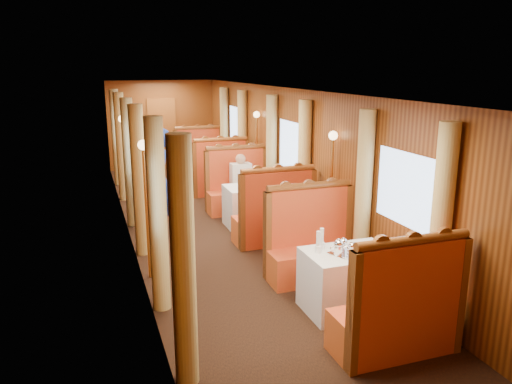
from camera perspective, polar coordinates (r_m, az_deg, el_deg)
name	(u,v)px	position (r m, az deg, el deg)	size (l,w,h in m)	color
floor	(215,229)	(9.13, -4.66, -4.29)	(3.00, 12.00, 0.01)	black
ceiling	(212,90)	(8.67, -5.00, 11.58)	(3.00, 12.00, 0.01)	silver
wall_far	(162,125)	(14.64, -10.71, 7.55)	(3.00, 2.50, 0.01)	brown
wall_near	(441,324)	(3.60, 20.43, -13.94)	(3.00, 2.50, 0.01)	brown
wall_left	(126,167)	(8.58, -14.58, 2.73)	(12.00, 2.50, 0.01)	brown
wall_right	(293,157)	(9.29, 4.20, 4.01)	(12.00, 2.50, 0.01)	brown
doorway_far	(162,134)	(14.65, -10.64, 6.57)	(0.80, 0.04, 2.00)	brown
table_near	(348,281)	(6.21, 10.47, -9.95)	(1.05, 0.72, 0.75)	white
banquette_near_fwd	(398,316)	(5.42, 15.87, -13.45)	(1.30, 0.55, 1.34)	red
banquette_near_aft	(312,249)	(7.02, 6.42, -6.46)	(1.30, 0.55, 1.34)	red
table_mid	(254,206)	(9.22, -0.19, -1.61)	(1.05, 0.72, 0.75)	white
banquette_mid_fwd	(274,219)	(8.30, 2.08, -3.09)	(1.30, 0.55, 1.34)	red
banquette_mid_aft	(238,191)	(10.14, -2.04, 0.14)	(1.30, 0.55, 1.34)	red
table_far	(209,170)	(12.49, -5.39, 2.55)	(1.05, 0.72, 0.75)	white
banquette_far_fwd	(220,176)	(11.52, -4.19, 1.82)	(1.30, 0.55, 1.34)	red
banquette_far_aft	(200,161)	(13.45, -6.43, 3.57)	(1.30, 0.55, 1.34)	red
tea_tray	(344,253)	(6.00, 10.04, -6.86)	(0.34, 0.26, 0.01)	silver
teapot_left	(338,250)	(5.89, 9.40, -6.52)	(0.19, 0.14, 0.15)	silver
teapot_right	(352,251)	(5.92, 10.91, -6.60)	(0.16, 0.12, 0.13)	silver
teapot_back	(343,246)	(6.04, 9.93, -6.15)	(0.15, 0.12, 0.13)	silver
fruit_plate	(377,252)	(6.07, 13.67, -6.67)	(0.22, 0.22, 0.05)	white
cup_inboard	(318,244)	(5.95, 7.12, -5.92)	(0.08, 0.08, 0.26)	white
cup_outboard	(322,241)	(6.06, 7.50, -5.56)	(0.08, 0.08, 0.26)	white
rose_vase_mid	(254,177)	(9.06, -0.21, 1.70)	(0.06, 0.06, 0.36)	silver
rose_vase_far	(208,148)	(12.37, -5.48, 5.03)	(0.06, 0.06, 0.36)	silver
window_left_near	(157,213)	(5.14, -11.23, -2.34)	(1.20, 0.90, 0.01)	#8EADD6
curtain_left_near_a	(183,265)	(4.52, -8.32, -8.26)	(0.22, 0.22, 2.35)	tan
curtain_left_near_b	(158,216)	(5.98, -11.17, -2.75)	(0.22, 0.22, 2.35)	tan
window_right_near	(406,190)	(6.25, 16.80, 0.26)	(1.20, 0.90, 0.01)	#8EADD6
curtain_right_near_a	(440,232)	(5.67, 20.30, -4.33)	(0.22, 0.22, 2.35)	tan
curtain_right_near_b	(363,197)	(6.89, 12.18, -0.54)	(0.22, 0.22, 2.35)	tan
window_left_mid	(127,156)	(8.54, -14.57, 4.05)	(1.20, 0.90, 0.01)	#8EADD6
curtain_left_mid_a	(139,181)	(7.84, -13.19, 1.20)	(0.22, 0.22, 2.35)	tan
curtain_left_mid_b	(130,163)	(9.37, -14.23, 3.23)	(0.22, 0.22, 2.35)	tan
window_right_mid	(292,146)	(9.25, 4.13, 5.22)	(1.20, 0.90, 0.01)	#8EADD6
curtain_right_mid_a	(304,169)	(8.56, 5.50, 2.58)	(0.22, 0.22, 2.35)	tan
curtain_right_mid_b	(272,155)	(9.97, 1.79, 4.31)	(0.22, 0.22, 2.35)	tan
window_left_far	(113,130)	(12.00, -16.00, 6.78)	(1.20, 0.90, 0.01)	#8EADD6
curtain_left_far_a	(121,147)	(11.27, -15.13, 4.98)	(0.22, 0.22, 2.35)	tan
curtain_left_far_b	(116,138)	(12.81, -15.66, 6.01)	(0.22, 0.22, 2.35)	tan
window_right_far	(237,126)	(12.51, -2.21, 7.60)	(1.20, 0.90, 0.01)	#8EADD6
curtain_right_far_a	(242,141)	(11.78, -1.58, 5.84)	(0.22, 0.22, 2.35)	tan
curtain_right_far_b	(225,133)	(13.26, -3.62, 6.76)	(0.22, 0.22, 2.35)	tan
sconce_left_fore	(145,182)	(6.85, -12.58, 1.17)	(0.14, 0.14, 1.95)	#BF8C3F
sconce_right_fore	(332,168)	(7.67, 8.67, 2.73)	(0.14, 0.14, 1.95)	#BF8C3F
sconce_left_aft	(123,144)	(10.28, -14.91, 5.32)	(0.14, 0.14, 1.95)	#BF8C3F
sconce_right_aft	(257,138)	(10.84, 0.07, 6.24)	(0.14, 0.14, 1.95)	#BF8C3F
steward	(159,181)	(8.89, -10.99, 1.19)	(0.68, 0.44, 1.85)	navy
passenger	(241,178)	(9.88, -1.70, 1.65)	(0.40, 0.44, 0.76)	beige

